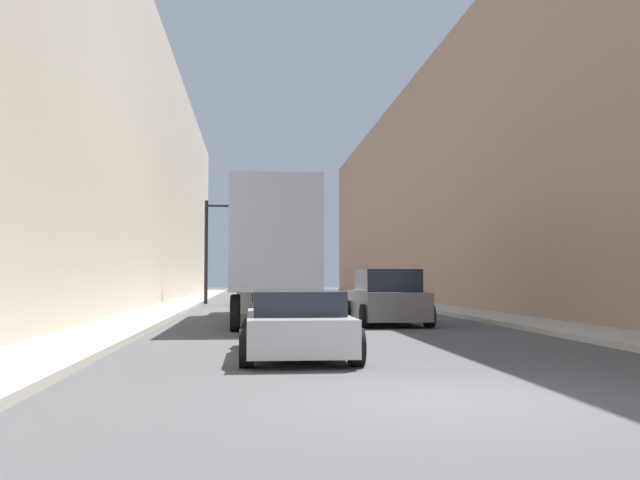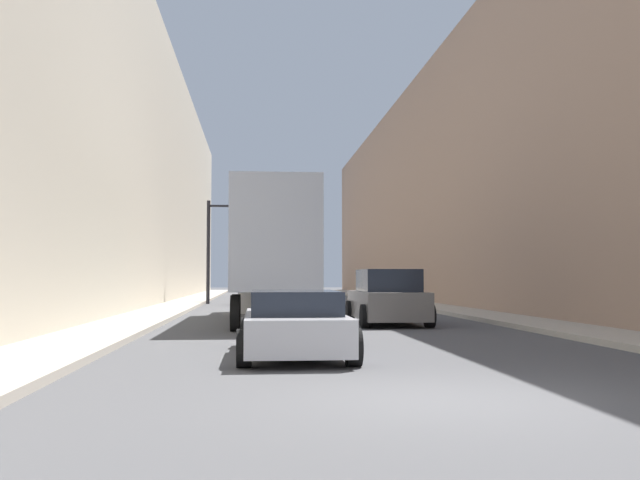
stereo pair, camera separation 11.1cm
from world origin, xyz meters
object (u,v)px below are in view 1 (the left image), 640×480
(semi_truck, at_px, (270,251))
(sedan_car, at_px, (296,324))
(suv_car, at_px, (387,299))
(traffic_signal_gantry, at_px, (238,230))

(semi_truck, relative_size, sedan_car, 2.75)
(suv_car, xyz_separation_m, traffic_signal_gantry, (-5.06, 18.48, 3.42))
(sedan_car, xyz_separation_m, traffic_signal_gantry, (-1.61, 27.37, 3.63))
(semi_truck, bearing_deg, traffic_signal_gantry, 95.06)
(suv_car, height_order, traffic_signal_gantry, traffic_signal_gantry)
(semi_truck, xyz_separation_m, suv_car, (3.64, -2.49, -1.59))
(semi_truck, xyz_separation_m, traffic_signal_gantry, (-1.42, 15.99, 1.83))
(suv_car, bearing_deg, semi_truck, 145.68)
(semi_truck, height_order, suv_car, semi_truck)
(semi_truck, distance_m, sedan_car, 11.52)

